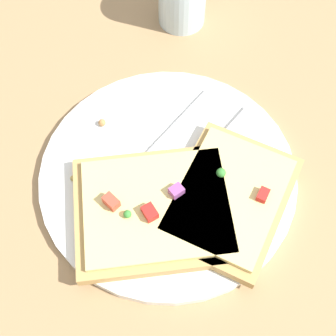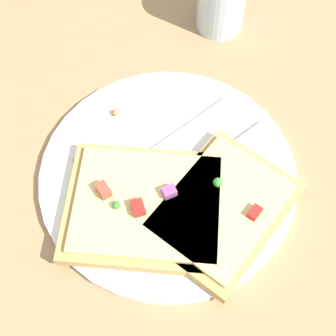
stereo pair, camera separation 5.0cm
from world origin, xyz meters
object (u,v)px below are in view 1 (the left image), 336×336
(knife, at_px, (212,157))
(pizza_slice_corner, at_px, (229,198))
(plate, at_px, (168,175))
(pizza_slice_main, at_px, (156,209))
(fork, at_px, (151,156))

(knife, relative_size, pizza_slice_corner, 0.87)
(plate, height_order, pizza_slice_main, pizza_slice_main)
(knife, xyz_separation_m, pizza_slice_main, (0.05, -0.07, 0.01))
(fork, height_order, pizza_slice_main, pizza_slice_main)
(plate, relative_size, pizza_slice_corner, 1.50)
(knife, relative_size, pizza_slice_main, 0.90)
(knife, bearing_deg, plate, -30.01)
(pizza_slice_corner, bearing_deg, plate, -92.97)
(fork, bearing_deg, knife, 127.50)
(plate, relative_size, fork, 1.66)
(plate, distance_m, knife, 0.05)
(pizza_slice_main, xyz_separation_m, pizza_slice_corner, (0.01, 0.08, -0.00))
(pizza_slice_corner, bearing_deg, fork, -97.81)
(plate, xyz_separation_m, knife, (-0.01, 0.05, 0.01))
(plate, distance_m, fork, 0.03)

